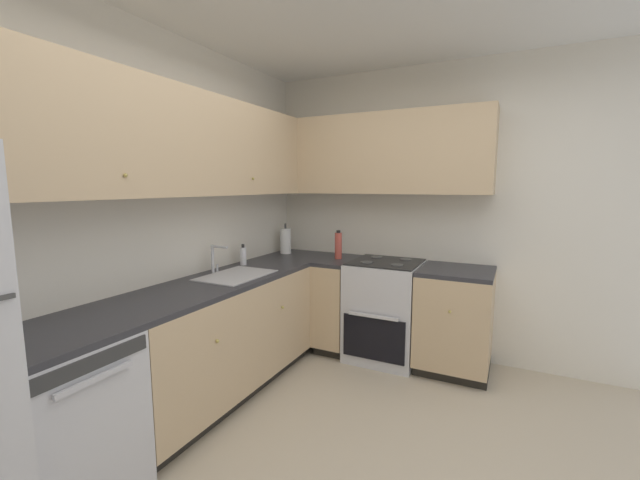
# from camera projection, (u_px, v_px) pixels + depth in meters

# --- Properties ---
(wall_back) EXTENTS (3.93, 0.05, 2.64)m
(wall_back) POSITION_uv_depth(u_px,v_px,m) (133.00, 225.00, 2.60)
(wall_back) COLOR silver
(wall_back) RESTS_ON ground_plane
(wall_right) EXTENTS (0.05, 3.36, 2.64)m
(wall_right) POSITION_uv_depth(u_px,v_px,m) (442.00, 214.00, 3.59)
(wall_right) COLOR silver
(wall_right) RESTS_ON ground_plane
(dishwasher) EXTENTS (0.60, 0.63, 0.85)m
(dishwasher) POSITION_uv_depth(u_px,v_px,m) (59.00, 424.00, 1.92)
(dishwasher) COLOR silver
(dishwasher) RESTS_ON ground_plane
(lower_cabinets_back) EXTENTS (1.75, 0.62, 0.85)m
(lower_cabinets_back) POSITION_uv_depth(u_px,v_px,m) (220.00, 339.00, 2.97)
(lower_cabinets_back) COLOR tan
(lower_cabinets_back) RESTS_ON ground_plane
(countertop_back) EXTENTS (2.96, 0.60, 0.03)m
(countertop_back) POSITION_uv_depth(u_px,v_px,m) (218.00, 282.00, 2.90)
(countertop_back) COLOR #2D2D33
(countertop_back) RESTS_ON lower_cabinets_back
(lower_cabinets_right) EXTENTS (0.62, 1.51, 0.85)m
(lower_cabinets_right) POSITION_uv_depth(u_px,v_px,m) (412.00, 316.00, 3.50)
(lower_cabinets_right) COLOR tan
(lower_cabinets_right) RESTS_ON ground_plane
(countertop_right) EXTENTS (0.60, 1.51, 0.03)m
(countertop_right) POSITION_uv_depth(u_px,v_px,m) (414.00, 267.00, 3.44)
(countertop_right) COLOR #2D2D33
(countertop_right) RESTS_ON lower_cabinets_right
(oven_range) EXTENTS (0.68, 0.62, 1.04)m
(oven_range) POSITION_uv_depth(u_px,v_px,m) (385.00, 309.00, 3.62)
(oven_range) COLOR silver
(oven_range) RESTS_ON ground_plane
(upper_cabinets_back) EXTENTS (2.64, 0.34, 0.71)m
(upper_cabinets_back) POSITION_uv_depth(u_px,v_px,m) (181.00, 144.00, 2.69)
(upper_cabinets_back) COLOR tan
(upper_cabinets_right) EXTENTS (0.32, 2.06, 0.71)m
(upper_cabinets_right) POSITION_uv_depth(u_px,v_px,m) (374.00, 155.00, 3.62)
(upper_cabinets_right) COLOR tan
(sink) EXTENTS (0.57, 0.40, 0.10)m
(sink) POSITION_uv_depth(u_px,v_px,m) (236.00, 281.00, 3.05)
(sink) COLOR #B7B7BC
(sink) RESTS_ON countertop_back
(faucet) EXTENTS (0.07, 0.16, 0.23)m
(faucet) POSITION_uv_depth(u_px,v_px,m) (215.00, 256.00, 3.12)
(faucet) COLOR silver
(faucet) RESTS_ON countertop_back
(soap_bottle) EXTENTS (0.06, 0.06, 0.18)m
(soap_bottle) POSITION_uv_depth(u_px,v_px,m) (243.00, 256.00, 3.45)
(soap_bottle) COLOR silver
(soap_bottle) RESTS_ON countertop_back
(paper_towel_roll) EXTENTS (0.11, 0.11, 0.32)m
(paper_towel_roll) POSITION_uv_depth(u_px,v_px,m) (286.00, 241.00, 4.03)
(paper_towel_roll) COLOR white
(paper_towel_roll) RESTS_ON countertop_back
(oil_bottle) EXTENTS (0.07, 0.07, 0.27)m
(oil_bottle) POSITION_uv_depth(u_px,v_px,m) (338.00, 245.00, 3.73)
(oil_bottle) COLOR #BF4C3F
(oil_bottle) RESTS_ON countertop_right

